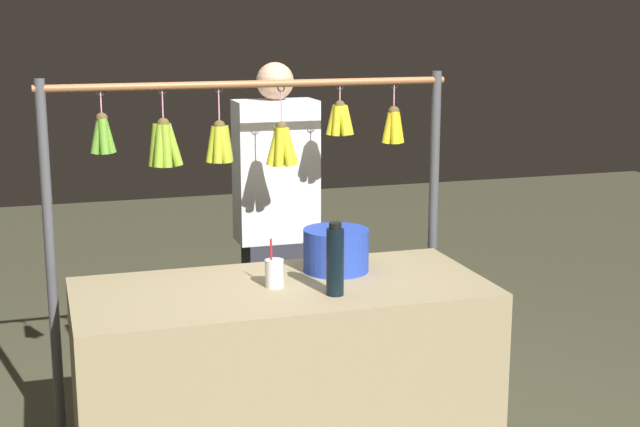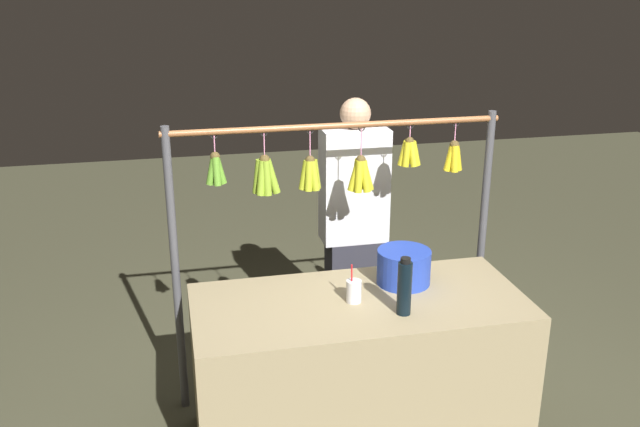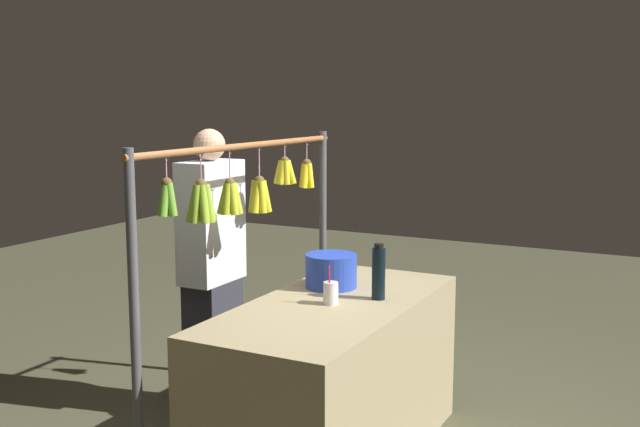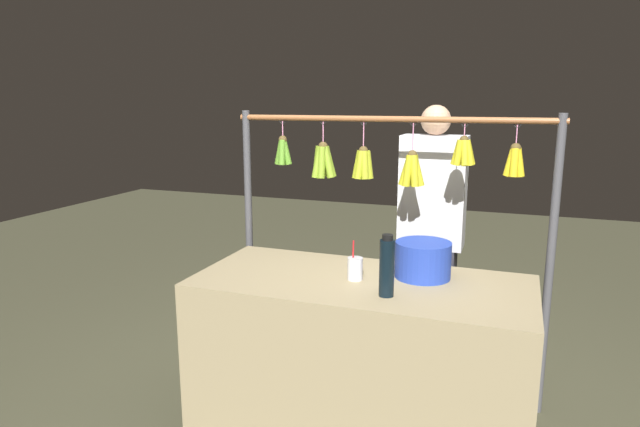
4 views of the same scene
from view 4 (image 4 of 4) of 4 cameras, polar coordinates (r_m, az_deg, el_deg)
market_counter at (r=2.84m, az=4.23°, el=-14.64°), size 1.63×0.74×0.81m
display_rack at (r=3.07m, az=6.77°, el=2.37°), size 1.79×0.14×1.60m
water_bottle at (r=2.45m, az=6.96°, el=-5.53°), size 0.07×0.07×0.28m
blue_bucket at (r=2.74m, az=10.67°, el=-4.75°), size 0.27×0.27×0.18m
drink_cup at (r=2.67m, az=3.66°, el=-5.73°), size 0.07×0.07×0.19m
vendor_person at (r=3.46m, az=11.45°, el=-2.82°), size 0.39×0.21×1.64m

